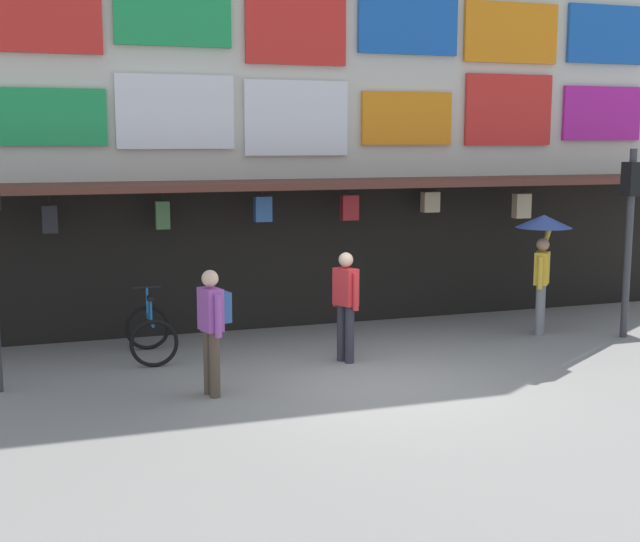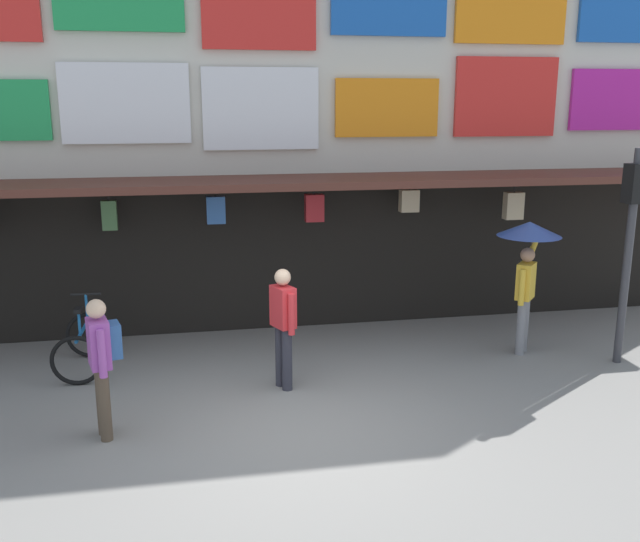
% 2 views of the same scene
% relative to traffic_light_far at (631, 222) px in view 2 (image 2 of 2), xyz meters
% --- Properties ---
extents(ground_plane, '(80.00, 80.00, 0.00)m').
position_rel_traffic_light_far_xyz_m(ground_plane, '(-5.06, -1.38, -2.14)').
color(ground_plane, gray).
extents(shopfront, '(18.00, 2.60, 8.00)m').
position_rel_traffic_light_far_xyz_m(shopfront, '(-5.06, 3.19, 1.82)').
color(shopfront, beige).
rests_on(shopfront, ground).
extents(traffic_light_far, '(0.30, 0.34, 3.20)m').
position_rel_traffic_light_far_xyz_m(traffic_light_far, '(0.00, 0.00, 0.00)').
color(traffic_light_far, '#38383D').
rests_on(traffic_light_far, ground).
extents(bicycle_parked, '(0.76, 1.18, 1.05)m').
position_rel_traffic_light_far_xyz_m(bicycle_parked, '(-7.86, 1.13, -1.75)').
color(bicycle_parked, black).
rests_on(bicycle_parked, ground).
extents(pedestrian_with_umbrella, '(0.96, 0.96, 2.08)m').
position_rel_traffic_light_far_xyz_m(pedestrian_with_umbrella, '(-1.24, 0.64, -0.50)').
color(pedestrian_with_umbrella, gray).
rests_on(pedestrian_with_umbrella, ground).
extents(pedestrian_in_white, '(0.34, 0.50, 1.68)m').
position_rel_traffic_light_far_xyz_m(pedestrian_in_white, '(-5.09, -0.04, -1.19)').
color(pedestrian_in_white, '#2D2D38').
rests_on(pedestrian_in_white, ground).
extents(pedestrian_in_purple, '(0.42, 0.52, 1.68)m').
position_rel_traffic_light_far_xyz_m(pedestrian_in_purple, '(-7.32, -1.09, -1.16)').
color(pedestrian_in_purple, brown).
rests_on(pedestrian_in_purple, ground).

